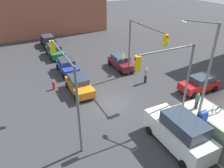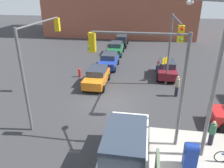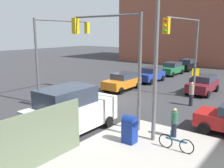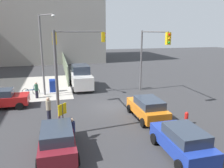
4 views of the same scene
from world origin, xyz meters
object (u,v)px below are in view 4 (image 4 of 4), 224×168
(hatchback_blue, at_px, (182,141))
(hatchback_red, at_px, (2,99))
(sedan_maroon, at_px, (57,139))
(pedestrian_waiting, at_px, (49,109))
(street_lamp_corner, at_px, (44,49))
(sedan_orange, at_px, (147,108))
(pedestrian_crossing, at_px, (37,90))
(traffic_signal_ne_corner, at_px, (75,50))
(bicycle_leaning_on_fence, at_px, (31,91))
(fire_hydrant, at_px, (186,118))
(mailbox_blue, at_px, (53,85))
(traffic_signal_nw_corner, at_px, (55,57))
(traffic_signal_se_corner, at_px, (151,50))
(pedestrian_walking_north, at_px, (72,131))
(van_white_delivery, at_px, (81,77))

(hatchback_blue, relative_size, hatchback_red, 0.97)
(sedan_maroon, relative_size, pedestrian_waiting, 2.34)
(street_lamp_corner, relative_size, sedan_maroon, 1.87)
(sedan_orange, bearing_deg, pedestrian_crossing, 48.49)
(traffic_signal_ne_corner, relative_size, bicycle_leaning_on_fence, 3.71)
(street_lamp_corner, bearing_deg, sedan_orange, -137.25)
(pedestrian_waiting, relative_size, bicycle_leaning_on_fence, 1.04)
(traffic_signal_ne_corner, relative_size, fire_hydrant, 6.91)
(traffic_signal_ne_corner, distance_m, hatchback_red, 8.03)
(mailbox_blue, distance_m, sedan_orange, 11.78)
(hatchback_blue, bearing_deg, sedan_maroon, 73.94)
(sedan_maroon, height_order, sedan_orange, same)
(traffic_signal_nw_corner, relative_size, traffic_signal_se_corner, 1.00)
(mailbox_blue, bearing_deg, bicycle_leaning_on_fence, 105.28)
(traffic_signal_nw_corner, xyz_separation_m, hatchback_blue, (-6.34, -6.22, -3.83))
(fire_hydrant, distance_m, hatchback_red, 15.06)
(traffic_signal_nw_corner, relative_size, sedan_orange, 1.51)
(hatchback_red, distance_m, pedestrian_walking_north, 9.42)
(hatchback_blue, bearing_deg, pedestrian_walking_north, 64.48)
(traffic_signal_ne_corner, relative_size, hatchback_blue, 1.61)
(traffic_signal_se_corner, height_order, mailbox_blue, traffic_signal_se_corner)
(pedestrian_waiting, height_order, bicycle_leaning_on_fence, pedestrian_waiting)
(mailbox_blue, relative_size, van_white_delivery, 0.26)
(hatchback_red, bearing_deg, pedestrian_waiting, -134.89)
(traffic_signal_nw_corner, xyz_separation_m, van_white_delivery, (9.18, -2.70, -3.39))
(bicycle_leaning_on_fence, bearing_deg, traffic_signal_nw_corner, -160.70)
(hatchback_blue, height_order, pedestrian_walking_north, hatchback_blue)
(pedestrian_waiting, bearing_deg, hatchback_blue, -44.85)
(mailbox_blue, distance_m, pedestrian_crossing, 2.50)
(traffic_signal_ne_corner, relative_size, street_lamp_corner, 0.81)
(pedestrian_crossing, bearing_deg, mailbox_blue, -126.95)
(traffic_signal_ne_corner, distance_m, sedan_maroon, 11.91)
(traffic_signal_ne_corner, bearing_deg, sedan_maroon, 169.29)
(hatchback_blue, bearing_deg, sedan_orange, -2.79)
(sedan_orange, distance_m, van_white_delivery, 11.05)
(traffic_signal_nw_corner, relative_size, hatchback_red, 1.56)
(sedan_maroon, relative_size, pedestrian_walking_north, 2.66)
(van_white_delivery, xyz_separation_m, pedestrian_crossing, (-2.88, 4.70, -0.46))
(traffic_signal_ne_corner, distance_m, fire_hydrant, 12.36)
(fire_hydrant, height_order, sedan_maroon, sedan_maroon)
(traffic_signal_se_corner, xyz_separation_m, traffic_signal_ne_corner, (2.32, 7.05, -0.05))
(traffic_signal_se_corner, relative_size, sedan_maroon, 1.52)
(traffic_signal_ne_corner, bearing_deg, pedestrian_waiting, 157.82)
(traffic_signal_se_corner, relative_size, hatchback_blue, 1.61)
(pedestrian_waiting, bearing_deg, street_lamp_corner, 91.37)
(hatchback_blue, xyz_separation_m, bicycle_leaning_on_fence, (14.04, 8.92, -0.50))
(mailbox_blue, height_order, pedestrian_crossing, pedestrian_crossing)
(sedan_maroon, height_order, hatchback_blue, same)
(traffic_signal_ne_corner, height_order, hatchback_red, traffic_signal_ne_corner)
(traffic_signal_ne_corner, bearing_deg, hatchback_red, 111.13)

